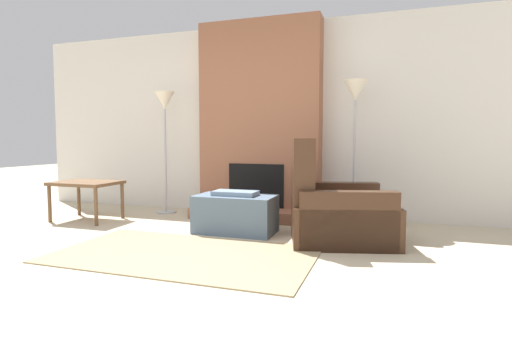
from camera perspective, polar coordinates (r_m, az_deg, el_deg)
The scene contains 9 objects.
ground_plane at distance 3.18m, azimuth -14.83°, elevation -14.64°, with size 24.00×24.00×0.00m, color beige.
wall_back at distance 5.57m, azimuth 1.11°, elevation 7.18°, with size 7.26×0.06×2.60m, color silver.
fireplace at distance 5.37m, azimuth 0.45°, elevation 6.43°, with size 1.64×0.68×2.60m.
ottoman at distance 4.45m, azimuth -2.95°, elevation -6.13°, with size 0.88×0.47×0.47m.
armchair at distance 4.16m, azimuth 10.89°, elevation -5.89°, with size 1.21×1.15×1.04m.
side_table at distance 5.55m, azimuth -23.08°, elevation -2.07°, with size 0.79×0.58×0.50m.
floor_lamp_left at distance 5.77m, azimuth -12.91°, elevation 8.19°, with size 0.28×0.28×1.70m.
floor_lamp_right at distance 4.95m, azimuth 13.99°, elevation 9.20°, with size 0.28×0.28×1.73m.
area_rug at distance 3.71m, azimuth -10.32°, elevation -11.69°, with size 2.32×1.29×0.01m, color #9E8966.
Camera 1 is at (1.67, -2.50, 1.03)m, focal length 28.00 mm.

